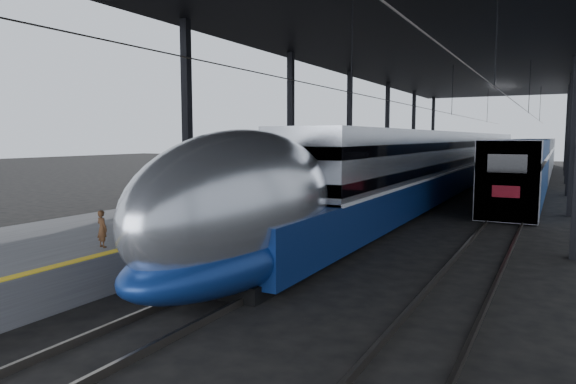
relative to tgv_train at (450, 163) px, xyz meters
The scene contains 8 objects.
ground 25.23m from the tgv_train, 94.56° to the right, with size 160.00×160.00×0.00m, color black.
platform 7.63m from the tgv_train, 137.28° to the right, with size 6.00×80.00×1.00m, color #4C4C4F.
yellow_strip 5.83m from the tgv_train, 117.99° to the right, with size 0.30×80.00×0.01m, color yellow.
rails 5.96m from the tgv_train, 63.79° to the right, with size 6.52×80.00×0.16m.
canopy 8.78m from the tgv_train, 91.12° to the right, with size 18.00×75.00×9.47m.
tgv_train is the anchor object (origin of this frame).
second_train 14.05m from the tgv_train, 69.15° to the left, with size 2.70×56.05×3.71m.
child 29.31m from the tgv_train, 96.55° to the right, with size 0.35×0.23×0.97m, color #462A17.
Camera 1 is at (9.02, -13.32, 3.83)m, focal length 32.00 mm.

